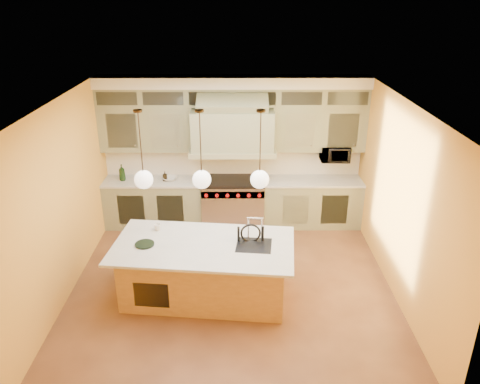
{
  "coord_description": "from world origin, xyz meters",
  "views": [
    {
      "loc": [
        0.11,
        -6.23,
        4.32
      ],
      "look_at": [
        0.13,
        0.7,
        1.32
      ],
      "focal_mm": 35.0,
      "sensor_mm": 36.0,
      "label": 1
    }
  ],
  "objects_px": {
    "kitchen_island": "(205,269)",
    "microwave": "(335,153)",
    "range": "(233,202)",
    "counter_stool": "(251,260)"
  },
  "relations": [
    {
      "from": "range",
      "to": "kitchen_island",
      "type": "bearing_deg",
      "value": -99.35
    },
    {
      "from": "kitchen_island",
      "to": "microwave",
      "type": "relative_size",
      "value": 5.07
    },
    {
      "from": "microwave",
      "to": "kitchen_island",
      "type": "bearing_deg",
      "value": -133.13
    },
    {
      "from": "counter_stool",
      "to": "microwave",
      "type": "xyz_separation_m",
      "value": [
        1.66,
        2.59,
        0.76
      ]
    },
    {
      "from": "range",
      "to": "microwave",
      "type": "bearing_deg",
      "value": 3.12
    },
    {
      "from": "range",
      "to": "counter_stool",
      "type": "bearing_deg",
      "value": -83.44
    },
    {
      "from": "kitchen_island",
      "to": "counter_stool",
      "type": "relative_size",
      "value": 2.29
    },
    {
      "from": "kitchen_island",
      "to": "counter_stool",
      "type": "bearing_deg",
      "value": -1.49
    },
    {
      "from": "kitchen_island",
      "to": "microwave",
      "type": "xyz_separation_m",
      "value": [
        2.34,
        2.5,
        0.98
      ]
    },
    {
      "from": "counter_stool",
      "to": "range",
      "type": "bearing_deg",
      "value": 95.79
    }
  ]
}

